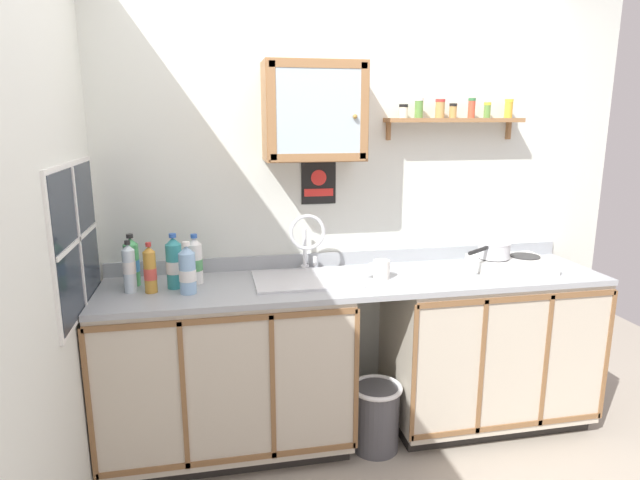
{
  "coord_description": "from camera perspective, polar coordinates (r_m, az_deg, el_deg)",
  "views": [
    {
      "loc": [
        -0.76,
        -2.25,
        1.79
      ],
      "look_at": [
        -0.19,
        0.57,
        1.14
      ],
      "focal_mm": 30.13,
      "sensor_mm": 36.0,
      "label": 1
    }
  ],
  "objects": [
    {
      "name": "warning_sign",
      "position": [
        3.07,
        -0.15,
        6.06
      ],
      "size": [
        0.2,
        0.01,
        0.24
      ],
      "color": "black"
    },
    {
      "name": "saucepan",
      "position": [
        3.2,
        17.95,
        -0.95
      ],
      "size": [
        0.33,
        0.25,
        0.09
      ],
      "color": "silver",
      "rests_on": "hot_plate_stove"
    },
    {
      "name": "backsplash",
      "position": [
        3.19,
        2.78,
        -1.92
      ],
      "size": [
        2.72,
        0.02,
        0.08
      ],
      "primitive_type": "cube",
      "color": "#9EA3A8",
      "rests_on": "countertop"
    },
    {
      "name": "window",
      "position": [
        2.67,
        -24.5,
        0.08
      ],
      "size": [
        0.03,
        0.8,
        0.7
      ],
      "color": "#262D38"
    },
    {
      "name": "bottle_juice_amber_0",
      "position": [
        2.79,
        -17.6,
        -3.08
      ],
      "size": [
        0.06,
        0.06,
        0.26
      ],
      "color": "gold",
      "rests_on": "countertop"
    },
    {
      "name": "bottle_water_blue_2",
      "position": [
        2.73,
        -13.9,
        -3.17
      ],
      "size": [
        0.08,
        0.08,
        0.26
      ],
      "color": "#8CB7E0",
      "rests_on": "countertop"
    },
    {
      "name": "countertop",
      "position": [
        2.94,
        4.13,
        -4.35
      ],
      "size": [
        2.72,
        0.62,
        0.03
      ],
      "primitive_type": "cube",
      "color": "#9EA3A8",
      "rests_on": "lower_cabinet_run"
    },
    {
      "name": "bottle_opaque_white_5",
      "position": [
        2.89,
        -13.12,
        -2.21
      ],
      "size": [
        0.08,
        0.08,
        0.26
      ],
      "color": "white",
      "rests_on": "countertop"
    },
    {
      "name": "bottle_soda_green_1",
      "position": [
        2.94,
        -19.37,
        -2.26
      ],
      "size": [
        0.08,
        0.08,
        0.27
      ],
      "color": "#4CB266",
      "rests_on": "countertop"
    },
    {
      "name": "wall_cabinet",
      "position": [
        2.91,
        -0.66,
        13.47
      ],
      "size": [
        0.53,
        0.3,
        0.51
      ],
      "color": "#996B42"
    },
    {
      "name": "spice_shelf",
      "position": [
        3.23,
        14.04,
        12.58
      ],
      "size": [
        0.81,
        0.14,
        0.23
      ],
      "color": "#996B42"
    },
    {
      "name": "back_wall",
      "position": [
        3.15,
        2.7,
        4.62
      ],
      "size": [
        3.36,
        0.07,
        2.67
      ],
      "color": "silver",
      "rests_on": "ground"
    },
    {
      "name": "sink",
      "position": [
        2.91,
        -1.5,
        -4.51
      ],
      "size": [
        0.55,
        0.43,
        0.48
      ],
      "color": "silver",
      "rests_on": "countertop"
    },
    {
      "name": "side_wall_left",
      "position": [
        2.17,
        -28.44,
        -0.93
      ],
      "size": [
        0.05,
        3.55,
        2.67
      ],
      "primitive_type": "cube",
      "color": "silver",
      "rests_on": "ground"
    },
    {
      "name": "lower_cabinet_run",
      "position": [
        3.01,
        -9.83,
        -13.62
      ],
      "size": [
        1.3,
        0.6,
        0.91
      ],
      "color": "black",
      "rests_on": "ground"
    },
    {
      "name": "lower_cabinet_run_right",
      "position": [
        3.39,
        17.24,
        -10.94
      ],
      "size": [
        1.16,
        0.6,
        0.91
      ],
      "color": "black",
      "rests_on": "ground"
    },
    {
      "name": "mug",
      "position": [
        2.93,
        6.49,
        -3.11
      ],
      "size": [
        0.13,
        0.09,
        0.1
      ],
      "color": "white",
      "rests_on": "countertop"
    },
    {
      "name": "bottle_detergent_teal_3",
      "position": [
        2.83,
        -15.23,
        -2.43
      ],
      "size": [
        0.08,
        0.08,
        0.28
      ],
      "color": "teal",
      "rests_on": "countertop"
    },
    {
      "name": "trash_bin",
      "position": [
        3.11,
        5.96,
        -18.06
      ],
      "size": [
        0.28,
        0.28,
        0.38
      ],
      "color": "#4C4C51",
      "rests_on": "ground"
    },
    {
      "name": "hot_plate_stove",
      "position": [
        3.25,
        19.62,
        -2.43
      ],
      "size": [
        0.42,
        0.31,
        0.07
      ],
      "color": "silver",
      "rests_on": "countertop"
    },
    {
      "name": "bottle_water_clear_4",
      "position": [
        2.83,
        -19.6,
        -2.82
      ],
      "size": [
        0.06,
        0.06,
        0.26
      ],
      "color": "silver",
      "rests_on": "countertop"
    }
  ]
}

